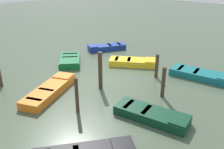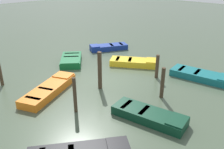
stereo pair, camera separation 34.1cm
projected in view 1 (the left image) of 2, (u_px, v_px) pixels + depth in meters
name	position (u px, v px, depth m)	size (l,w,h in m)	color
ground_plane	(112.00, 80.00, 14.01)	(80.00, 80.00, 0.00)	#475642
rowboat_orange	(50.00, 90.00, 12.38)	(3.87, 2.53, 0.46)	orange
rowboat_yellow	(133.00, 62.00, 16.17)	(2.66, 3.20, 0.46)	gold
rowboat_teal	(201.00, 75.00, 14.19)	(1.77, 3.62, 0.46)	#14666B
rowboat_green	(70.00, 60.00, 16.46)	(2.74, 2.88, 0.46)	#0F602D
rowboat_blue	(106.00, 47.00, 19.30)	(3.10, 2.29, 0.46)	navy
rowboat_dark_green	(152.00, 115.00, 10.24)	(1.64, 3.32, 0.46)	#0C3823
mooring_piling_center	(77.00, 96.00, 10.50)	(0.16, 0.16, 1.68)	#423323
mooring_piling_mid_left	(100.00, 71.00, 12.63)	(0.22, 0.22, 2.06)	#423323
mooring_piling_near_right	(157.00, 66.00, 14.11)	(0.20, 0.20, 1.43)	#423323
mooring_piling_near_left	(163.00, 82.00, 11.84)	(0.19, 0.19, 1.61)	#423323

